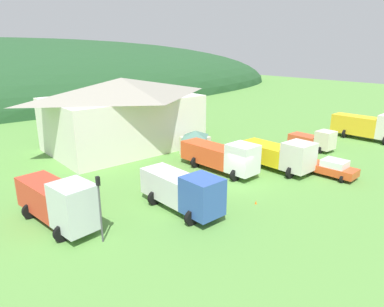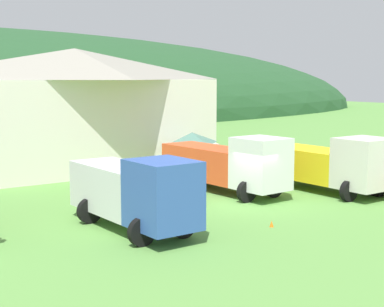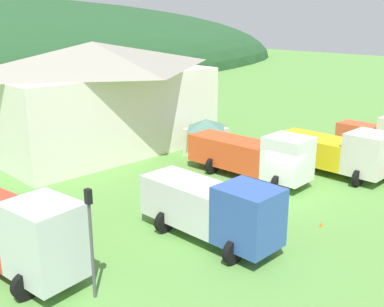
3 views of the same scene
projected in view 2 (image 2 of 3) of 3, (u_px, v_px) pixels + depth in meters
name	position (u px, v px, depth m)	size (l,w,h in m)	color
ground_plane	(248.00, 205.00, 29.11)	(200.00, 200.00, 0.00)	#5B9342
depot_building	(76.00, 106.00, 41.13)	(17.73, 11.91, 8.24)	white
play_shed_cream	(192.00, 153.00, 37.80)	(2.90, 2.52, 2.75)	beige
box_truck_blue	(136.00, 191.00, 23.93)	(3.10, 7.26, 3.17)	#3356AD
heavy_rig_white	(229.00, 163.00, 31.94)	(3.33, 8.52, 3.22)	white
flatbed_truck_yellow	(333.00, 164.00, 31.93)	(3.46, 7.51, 3.17)	silver
traffic_cone_near_pickup	(272.00, 227.00, 24.79)	(0.36, 0.36, 0.53)	orange
traffic_cone_mid_row	(131.00, 216.00, 26.71)	(0.36, 0.36, 0.56)	orange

